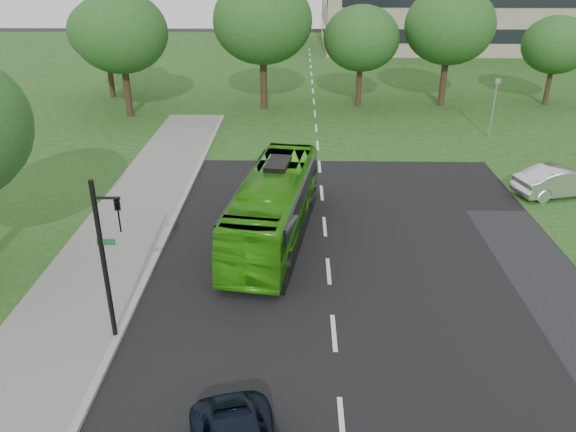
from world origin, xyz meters
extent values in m
plane|color=black|center=(0.00, 0.00, 0.00)|extent=(160.00, 160.00, 0.00)
cube|color=black|center=(0.00, 20.00, 0.01)|extent=(14.00, 120.00, 0.01)
cube|color=black|center=(0.00, 14.00, 0.01)|extent=(80.00, 12.00, 0.01)
cube|color=silver|center=(0.00, 15.00, 0.02)|extent=(0.15, 90.00, 0.01)
cube|color=gray|center=(-7.10, -5.00, 0.07)|extent=(0.25, 60.00, 0.15)
cube|color=slate|center=(-9.20, -5.00, 0.08)|extent=(4.00, 60.00, 0.14)
cube|color=#224216|center=(0.00, 45.00, 0.01)|extent=(120.00, 60.00, 0.01)
cylinder|color=black|center=(-14.29, 24.99, 1.73)|extent=(0.52, 0.52, 3.46)
ellipsoid|color=#214216|center=(-14.29, 24.99, 6.21)|extent=(6.87, 6.87, 5.84)
cylinder|color=black|center=(-4.09, 27.70, 1.85)|extent=(0.56, 0.56, 3.70)
ellipsoid|color=#214216|center=(-4.09, 27.70, 6.75)|extent=(7.61, 7.61, 6.47)
cylinder|color=black|center=(3.60, 28.49, 1.50)|extent=(0.45, 0.45, 3.00)
ellipsoid|color=#214216|center=(3.60, 28.49, 5.38)|extent=(5.96, 5.96, 5.07)
cylinder|color=black|center=(10.47, 28.92, 1.74)|extent=(0.52, 0.52, 3.49)
ellipsoid|color=#214216|center=(10.47, 28.92, 6.30)|extent=(7.02, 7.02, 5.96)
cylinder|color=black|center=(19.18, 29.31, 1.35)|extent=(0.41, 0.41, 2.70)
ellipsoid|color=#214216|center=(19.18, 29.31, 4.82)|extent=(5.31, 5.31, 4.51)
cylinder|color=black|center=(-17.52, 31.20, 1.55)|extent=(0.47, 0.47, 3.10)
ellipsoid|color=#214216|center=(-17.52, 31.20, 5.52)|extent=(6.07, 6.07, 5.16)
imported|color=#309310|center=(-2.30, 5.07, 1.47)|extent=(4.03, 10.80, 2.94)
imported|color=silver|center=(12.30, 10.00, 0.78)|extent=(5.00, 2.86, 1.56)
cylinder|color=black|center=(-7.20, -2.40, 2.79)|extent=(0.16, 0.16, 5.59)
cylinder|color=black|center=(-6.81, -2.40, 5.03)|extent=(0.78, 0.09, 0.09)
imported|color=black|center=(-6.53, -2.40, 4.47)|extent=(0.24, 0.27, 1.12)
cube|color=#195926|center=(-7.03, -2.40, 3.57)|extent=(0.56, 0.04, 0.20)
cylinder|color=gray|center=(11.76, 20.00, 1.88)|extent=(0.11, 0.11, 3.76)
cube|color=gray|center=(11.76, 20.00, 3.85)|extent=(0.33, 0.29, 0.28)
camera|label=1|loc=(-1.21, -17.28, 11.51)|focal=35.00mm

